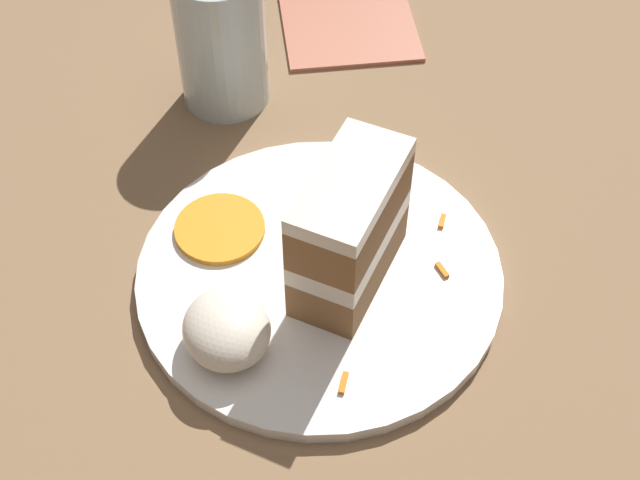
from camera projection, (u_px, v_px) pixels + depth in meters
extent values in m
plane|color=#4C4742|center=(287.00, 316.00, 0.69)|extent=(6.00, 6.00, 0.00)
cube|color=#846647|center=(286.00, 302.00, 0.68)|extent=(1.05, 1.09, 0.04)
cylinder|color=white|center=(320.00, 276.00, 0.66)|extent=(0.27, 0.27, 0.01)
cube|color=brown|center=(349.00, 259.00, 0.64)|extent=(0.11, 0.11, 0.04)
cube|color=silver|center=(350.00, 235.00, 0.62)|extent=(0.11, 0.11, 0.02)
cube|color=brown|center=(351.00, 209.00, 0.60)|extent=(0.11, 0.11, 0.04)
cube|color=silver|center=(352.00, 184.00, 0.58)|extent=(0.11, 0.11, 0.01)
ellipsoid|color=silver|center=(227.00, 329.00, 0.60)|extent=(0.07, 0.06, 0.04)
cylinder|color=orange|center=(220.00, 229.00, 0.68)|extent=(0.07, 0.07, 0.00)
cube|color=orange|center=(344.00, 383.00, 0.60)|extent=(0.02, 0.01, 0.00)
cube|color=orange|center=(442.00, 270.00, 0.66)|extent=(0.01, 0.01, 0.00)
cube|color=orange|center=(442.00, 221.00, 0.69)|extent=(0.01, 0.01, 0.00)
cube|color=orange|center=(390.00, 215.00, 0.69)|extent=(0.02, 0.01, 0.00)
cylinder|color=silver|center=(221.00, 38.00, 0.75)|extent=(0.08, 0.08, 0.13)
cylinder|color=silver|center=(225.00, 76.00, 0.79)|extent=(0.07, 0.07, 0.04)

